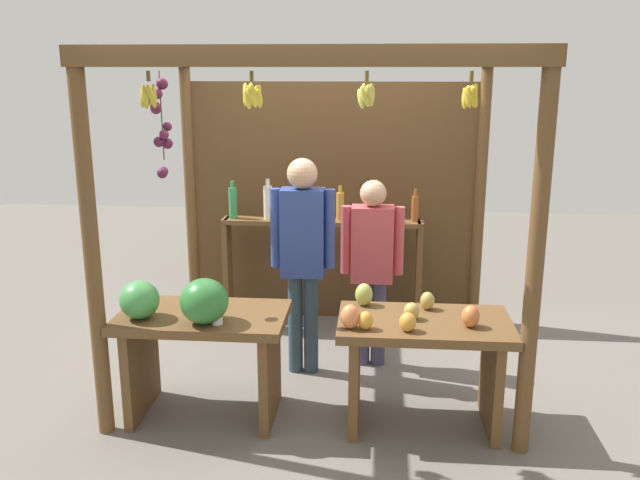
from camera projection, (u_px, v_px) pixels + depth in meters
ground_plane at (322, 366)px, 5.31m from camera, size 12.00×12.00×0.00m
market_stall at (327, 177)px, 5.40m from camera, size 2.75×2.30×2.41m
fruit_counter_left at (196, 331)px, 4.37m from camera, size 1.10×0.65×1.02m
fruit_counter_right at (421, 348)px, 4.32m from camera, size 1.10×0.64×0.88m
bottle_shelf_unit at (320, 243)px, 5.91m from camera, size 1.76×0.22×1.36m
vendor_man at (303, 247)px, 4.97m from camera, size 0.48×0.22×1.66m
vendor_woman at (372, 258)px, 5.13m from camera, size 0.48×0.20×1.48m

